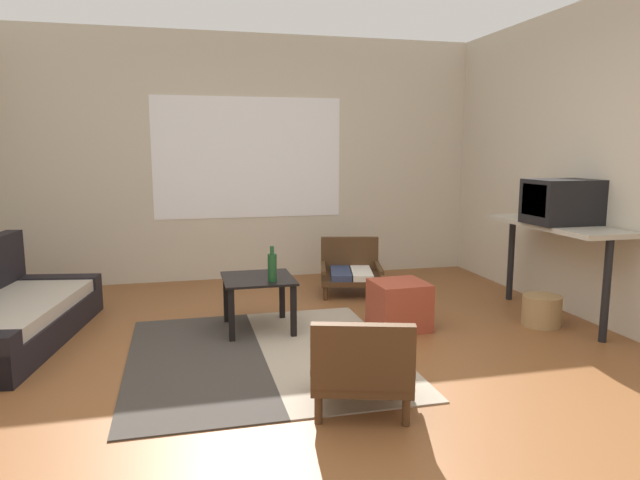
{
  "coord_description": "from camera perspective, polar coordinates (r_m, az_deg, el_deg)",
  "views": [
    {
      "loc": [
        -0.76,
        -3.41,
        1.46
      ],
      "look_at": [
        0.34,
        1.07,
        0.72
      ],
      "focal_mm": 32.06,
      "sensor_mm": 36.0,
      "label": 1
    }
  ],
  "objects": [
    {
      "name": "clay_vase",
      "position": [
        5.53,
        20.37,
        3.38
      ],
      "size": [
        0.18,
        0.18,
        0.33
      ],
      "color": "#935B38",
      "rests_on": "console_shelf"
    },
    {
      "name": "console_shelf",
      "position": [
        5.27,
        22.42,
        0.59
      ],
      "size": [
        0.48,
        1.41,
        0.84
      ],
      "color": "#B2AD9E",
      "rests_on": "ground"
    },
    {
      "name": "ground_plane",
      "position": [
        3.79,
        -1.15,
        -13.59
      ],
      "size": [
        7.8,
        7.8,
        0.0
      ],
      "primitive_type": "plane",
      "color": "brown"
    },
    {
      "name": "armchair_striped_foreground",
      "position": [
        3.25,
        4.21,
        -12.5
      ],
      "size": [
        0.68,
        0.67,
        0.56
      ],
      "color": "#472D19",
      "rests_on": "ground"
    },
    {
      "name": "glass_bottle",
      "position": [
        4.47,
        -4.79,
        -2.66
      ],
      "size": [
        0.07,
        0.07,
        0.28
      ],
      "color": "#194723",
      "rests_on": "coffee_table"
    },
    {
      "name": "crt_television",
      "position": [
        5.18,
        23.04,
        3.54
      ],
      "size": [
        0.55,
        0.42,
        0.37
      ],
      "color": "black",
      "rests_on": "console_shelf"
    },
    {
      "name": "couch",
      "position": [
        4.96,
        -29.2,
        -6.58
      ],
      "size": [
        1.1,
        1.93,
        0.74
      ],
      "color": "black",
      "rests_on": "ground"
    },
    {
      "name": "area_rug",
      "position": [
        4.17,
        -5.67,
        -11.36
      ],
      "size": [
        1.88,
        2.05,
        0.01
      ],
      "color": "#38332D",
      "rests_on": "ground"
    },
    {
      "name": "ottoman_orange",
      "position": [
        4.75,
        7.89,
        -6.44
      ],
      "size": [
        0.44,
        0.44,
        0.39
      ],
      "primitive_type": "cube",
      "rotation": [
        0.0,
        0.0,
        0.05
      ],
      "color": "#993D28",
      "rests_on": "ground"
    },
    {
      "name": "wicker_basket",
      "position": [
        5.13,
        21.24,
        -6.59
      ],
      "size": [
        0.32,
        0.32,
        0.26
      ],
      "primitive_type": "cylinder",
      "color": "#9E7A4C",
      "rests_on": "ground"
    },
    {
      "name": "side_wall_right",
      "position": [
        5.05,
        29.08,
        6.71
      ],
      "size": [
        0.12,
        6.6,
        2.7
      ],
      "primitive_type": "cube",
      "color": "beige",
      "rests_on": "ground"
    },
    {
      "name": "far_wall_with_window",
      "position": [
        6.51,
        -7.17,
        8.06
      ],
      "size": [
        5.6,
        0.13,
        2.7
      ],
      "color": "beige",
      "rests_on": "ground"
    },
    {
      "name": "coffee_table",
      "position": [
        4.65,
        -6.19,
        -4.76
      ],
      "size": [
        0.56,
        0.59,
        0.44
      ],
      "color": "black",
      "rests_on": "ground"
    },
    {
      "name": "armchair_by_window",
      "position": [
        5.89,
        3.06,
        -2.89
      ],
      "size": [
        0.73,
        0.73,
        0.54
      ],
      "color": "#472D19",
      "rests_on": "ground"
    }
  ]
}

